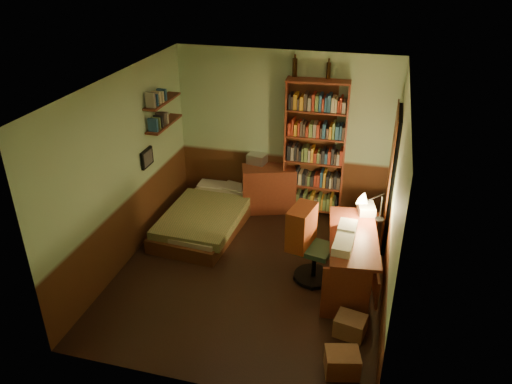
% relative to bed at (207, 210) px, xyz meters
% --- Properties ---
extents(floor, '(3.50, 4.00, 0.02)m').
position_rel_bed_xyz_m(floor, '(0.99, -0.97, -0.30)').
color(floor, black).
rests_on(floor, ground).
extents(ceiling, '(3.50, 4.00, 0.02)m').
position_rel_bed_xyz_m(ceiling, '(0.99, -0.97, 2.32)').
color(ceiling, silver).
rests_on(ceiling, wall_back).
extents(wall_back, '(3.50, 0.02, 2.60)m').
position_rel_bed_xyz_m(wall_back, '(0.99, 1.04, 1.01)').
color(wall_back, '#9BBB90').
rests_on(wall_back, ground).
extents(wall_left, '(0.02, 4.00, 2.60)m').
position_rel_bed_xyz_m(wall_left, '(-0.77, -0.97, 1.01)').
color(wall_left, '#9BBB90').
rests_on(wall_left, ground).
extents(wall_right, '(0.02, 4.00, 2.60)m').
position_rel_bed_xyz_m(wall_right, '(2.75, -0.97, 1.01)').
color(wall_right, '#9BBB90').
rests_on(wall_right, ground).
extents(wall_front, '(3.50, 0.02, 2.60)m').
position_rel_bed_xyz_m(wall_front, '(0.99, -2.98, 1.01)').
color(wall_front, '#9BBB90').
rests_on(wall_front, ground).
extents(doorway, '(0.06, 0.90, 2.00)m').
position_rel_bed_xyz_m(doorway, '(2.71, 0.33, 0.71)').
color(doorway, black).
rests_on(doorway, ground).
extents(door_trim, '(0.02, 0.98, 2.08)m').
position_rel_bed_xyz_m(door_trim, '(2.67, 0.33, 0.71)').
color(door_trim, '#492513').
rests_on(door_trim, ground).
extents(bed, '(1.20, 2.03, 0.58)m').
position_rel_bed_xyz_m(bed, '(0.00, 0.00, 0.00)').
color(bed, '#5D7442').
rests_on(bed, ground).
extents(dresser, '(0.95, 0.68, 0.76)m').
position_rel_bed_xyz_m(dresser, '(0.80, 0.79, 0.09)').
color(dresser, maroon).
rests_on(dresser, ground).
extents(mini_stereo, '(0.33, 0.28, 0.16)m').
position_rel_bed_xyz_m(mini_stereo, '(0.57, 0.92, 0.55)').
color(mini_stereo, '#B2B2B7').
rests_on(mini_stereo, dresser).
extents(bookshelf, '(0.97, 0.37, 2.22)m').
position_rel_bed_xyz_m(bookshelf, '(1.51, 0.88, 0.82)').
color(bookshelf, maroon).
rests_on(bookshelf, ground).
extents(bottle_left, '(0.09, 0.09, 0.27)m').
position_rel_bed_xyz_m(bottle_left, '(1.13, 0.99, 2.06)').
color(bottle_left, black).
rests_on(bottle_left, bookshelf).
extents(bottle_right, '(0.07, 0.07, 0.24)m').
position_rel_bed_xyz_m(bottle_right, '(1.63, 0.99, 2.05)').
color(bottle_right, black).
rests_on(bottle_right, bookshelf).
extents(desk, '(0.77, 1.49, 0.76)m').
position_rel_bed_xyz_m(desk, '(2.31, -0.91, 0.09)').
color(desk, maroon).
rests_on(desk, ground).
extents(paper_stack, '(0.27, 0.33, 0.12)m').
position_rel_bed_xyz_m(paper_stack, '(2.42, -0.29, 0.53)').
color(paper_stack, silver).
rests_on(paper_stack, desk).
extents(desk_lamp, '(0.21, 0.21, 0.66)m').
position_rel_bed_xyz_m(desk_lamp, '(2.60, -0.45, 0.80)').
color(desk_lamp, black).
rests_on(desk_lamp, desk).
extents(office_chair, '(0.66, 0.61, 1.14)m').
position_rel_bed_xyz_m(office_chair, '(1.83, -0.91, 0.28)').
color(office_chair, '#30553F').
rests_on(office_chair, ground).
extents(red_jacket, '(0.33, 0.51, 0.57)m').
position_rel_bed_xyz_m(red_jacket, '(1.55, -1.16, 1.13)').
color(red_jacket, '#A44420').
rests_on(red_jacket, office_chair).
extents(wall_shelf_lower, '(0.20, 0.90, 0.03)m').
position_rel_bed_xyz_m(wall_shelf_lower, '(-0.65, 0.13, 1.31)').
color(wall_shelf_lower, maroon).
rests_on(wall_shelf_lower, wall_left).
extents(wall_shelf_upper, '(0.20, 0.90, 0.03)m').
position_rel_bed_xyz_m(wall_shelf_upper, '(-0.65, 0.13, 1.66)').
color(wall_shelf_upper, maroon).
rests_on(wall_shelf_upper, wall_left).
extents(framed_picture, '(0.04, 0.32, 0.26)m').
position_rel_bed_xyz_m(framed_picture, '(-0.73, -0.37, 0.96)').
color(framed_picture, black).
rests_on(framed_picture, wall_left).
extents(cardboard_box_a, '(0.41, 0.36, 0.26)m').
position_rel_bed_xyz_m(cardboard_box_a, '(2.38, -2.43, -0.16)').
color(cardboard_box_a, '#946547').
rests_on(cardboard_box_a, ground).
extents(cardboard_box_b, '(0.38, 0.34, 0.24)m').
position_rel_bed_xyz_m(cardboard_box_b, '(2.41, -1.84, -0.17)').
color(cardboard_box_b, '#946547').
rests_on(cardboard_box_b, ground).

